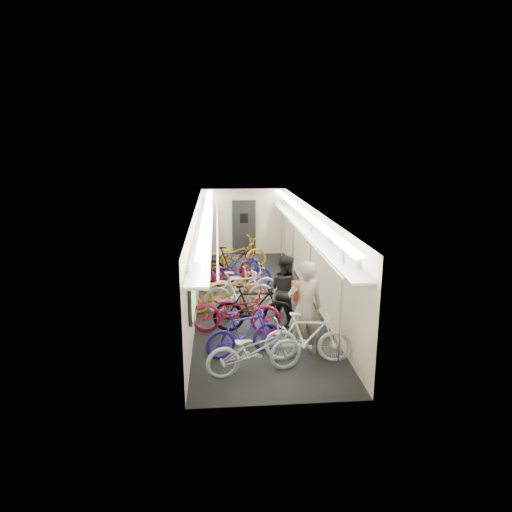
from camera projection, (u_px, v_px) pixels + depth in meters
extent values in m
plane|color=black|center=(255.00, 299.00, 12.05)|extent=(10.00, 10.00, 0.00)
plane|color=white|center=(255.00, 209.00, 11.47)|extent=(10.00, 10.00, 0.00)
plane|color=beige|center=(197.00, 256.00, 11.64)|extent=(0.00, 10.00, 10.00)
plane|color=beige|center=(312.00, 254.00, 11.88)|extent=(0.00, 10.00, 10.00)
plane|color=beige|center=(244.00, 222.00, 16.59)|extent=(3.00, 0.00, 3.00)
plane|color=beige|center=(282.00, 335.00, 6.93)|extent=(3.00, 0.00, 3.00)
cube|color=black|center=(191.00, 295.00, 8.54)|extent=(0.06, 1.10, 0.80)
cube|color=#75C656|center=(194.00, 295.00, 8.54)|extent=(0.02, 0.96, 0.66)
cube|color=black|center=(196.00, 265.00, 10.66)|extent=(0.06, 1.10, 0.80)
cube|color=#75C656|center=(198.00, 265.00, 10.67)|extent=(0.02, 0.96, 0.66)
cube|color=black|center=(200.00, 244.00, 12.79)|extent=(0.06, 1.10, 0.80)
cube|color=#75C656|center=(201.00, 244.00, 12.79)|extent=(0.02, 0.96, 0.66)
cube|color=black|center=(202.00, 229.00, 14.91)|extent=(0.06, 1.10, 0.80)
cube|color=#75C656|center=(203.00, 229.00, 14.92)|extent=(0.02, 0.96, 0.66)
cube|color=yellow|center=(195.00, 276.00, 9.59)|extent=(0.02, 0.22, 0.30)
cube|color=yellow|center=(199.00, 252.00, 11.71)|extent=(0.02, 0.22, 0.30)
cube|color=yellow|center=(201.00, 235.00, 13.84)|extent=(0.02, 0.22, 0.30)
cube|color=black|center=(244.00, 228.00, 16.58)|extent=(0.85, 0.08, 2.00)
cube|color=#999BA0|center=(204.00, 228.00, 11.48)|extent=(0.40, 9.70, 0.05)
cube|color=#999BA0|center=(305.00, 227.00, 11.69)|extent=(0.40, 9.70, 0.05)
cylinder|color=silver|center=(217.00, 224.00, 11.48)|extent=(0.04, 9.70, 0.04)
cylinder|color=silver|center=(292.00, 223.00, 11.64)|extent=(0.04, 9.70, 0.04)
cube|color=white|center=(207.00, 212.00, 11.38)|extent=(0.18, 9.60, 0.04)
cube|color=white|center=(302.00, 211.00, 11.58)|extent=(0.18, 9.60, 0.04)
cylinder|color=silver|center=(341.00, 305.00, 8.19)|extent=(0.05, 0.05, 2.38)
cylinder|color=silver|center=(310.00, 264.00, 10.90)|extent=(0.05, 0.05, 2.38)
cylinder|color=silver|center=(293.00, 242.00, 13.31)|extent=(0.05, 0.05, 2.38)
cylinder|color=silver|center=(282.00, 226.00, 15.73)|extent=(0.05, 0.05, 2.38)
imported|color=#B9BABE|center=(255.00, 350.00, 8.09)|extent=(1.85, 0.97, 0.93)
imported|color=#291CAC|center=(244.00, 333.00, 8.79)|extent=(1.62, 0.88, 0.94)
imported|color=#9F1137|center=(236.00, 310.00, 9.82)|extent=(2.06, 1.02, 1.04)
imported|color=black|center=(253.00, 308.00, 9.90)|extent=(1.79, 0.57, 1.07)
imported|color=orange|center=(226.00, 291.00, 11.08)|extent=(2.05, 1.02, 1.03)
imported|color=silver|center=(240.00, 291.00, 11.05)|extent=(1.77, 0.72, 1.04)
imported|color=#ACACB1|center=(243.00, 284.00, 11.78)|extent=(1.89, 0.93, 0.95)
imported|color=navy|center=(242.00, 272.00, 12.76)|extent=(1.72, 0.63, 1.01)
imported|color=maroon|center=(227.00, 275.00, 12.57)|extent=(1.94, 1.10, 0.96)
imported|color=black|center=(232.00, 265.00, 13.34)|extent=(1.83, 0.55, 1.09)
imported|color=orange|center=(235.00, 255.00, 14.37)|extent=(2.26, 1.40, 1.12)
imported|color=white|center=(308.00, 337.00, 8.53)|extent=(1.68, 0.70, 0.98)
imported|color=gray|center=(305.00, 308.00, 8.74)|extent=(0.73, 0.52, 1.88)
imported|color=black|center=(285.00, 290.00, 10.28)|extent=(0.99, 0.98, 1.61)
cube|color=#A92B10|center=(299.00, 290.00, 8.74)|extent=(0.29, 0.21, 0.38)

